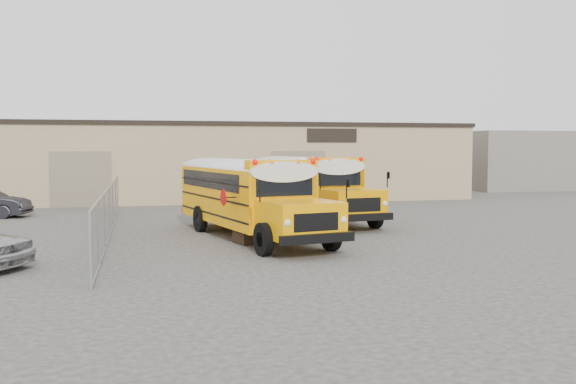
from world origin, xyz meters
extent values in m
plane|color=#343230|center=(0.00, 0.00, 0.00)|extent=(120.00, 120.00, 0.00)
cube|color=tan|center=(0.00, 20.00, 2.25)|extent=(30.00, 10.00, 4.50)
cube|color=black|center=(0.00, 20.00, 4.55)|extent=(30.20, 10.20, 0.25)
cube|color=black|center=(6.00, 14.98, 3.90)|extent=(3.00, 0.08, 0.80)
cube|color=gray|center=(-8.00, 14.98, 1.50)|extent=(3.20, 0.08, 3.00)
cube|color=gray|center=(4.00, 14.98, 1.50)|extent=(3.20, 0.08, 3.00)
cylinder|color=gray|center=(-6.00, -6.00, 0.90)|extent=(0.07, 0.07, 1.80)
cylinder|color=gray|center=(-6.00, -3.00, 0.90)|extent=(0.07, 0.07, 1.80)
cylinder|color=gray|center=(-6.00, 0.00, 0.90)|extent=(0.07, 0.07, 1.80)
cylinder|color=gray|center=(-6.00, 3.00, 0.90)|extent=(0.07, 0.07, 1.80)
cylinder|color=gray|center=(-6.00, 6.00, 0.90)|extent=(0.07, 0.07, 1.80)
cylinder|color=gray|center=(-6.00, 9.00, 0.90)|extent=(0.07, 0.07, 1.80)
cylinder|color=gray|center=(-6.00, 12.00, 0.90)|extent=(0.07, 0.07, 1.80)
cylinder|color=gray|center=(-6.00, 3.00, 1.78)|extent=(0.05, 18.00, 0.05)
cylinder|color=gray|center=(-6.00, 3.00, 0.05)|extent=(0.05, 18.00, 0.05)
cube|color=gray|center=(-6.00, 3.00, 0.90)|extent=(0.02, 18.00, 1.70)
cube|color=gray|center=(24.00, 24.00, 2.20)|extent=(10.00, 8.00, 4.40)
cube|color=#FFA300|center=(-2.52, 7.96, 1.48)|extent=(3.94, 7.63, 1.97)
cube|color=#FFA300|center=(-1.49, 3.37, 1.05)|extent=(2.52, 2.52, 1.10)
cube|color=black|center=(-1.73, 4.42, 2.03)|extent=(1.93, 0.49, 0.72)
cube|color=silver|center=(-2.52, 7.96, 2.61)|extent=(3.95, 7.71, 0.38)
cube|color=#FFA300|center=(-1.78, 4.64, 2.64)|extent=(2.40, 0.98, 0.35)
sphere|color=#E50705|center=(-2.71, 4.20, 2.75)|extent=(0.19, 0.19, 0.19)
sphere|color=#E50705|center=(-0.75, 4.64, 2.75)|extent=(0.19, 0.19, 0.19)
sphere|color=orange|center=(-2.17, 4.32, 2.75)|extent=(0.19, 0.19, 0.19)
sphere|color=orange|center=(-1.29, 4.52, 2.75)|extent=(0.19, 0.19, 0.19)
cube|color=black|center=(-1.24, 2.27, 0.61)|extent=(2.34, 0.72, 0.27)
cube|color=black|center=(-3.34, 11.57, 0.61)|extent=(2.33, 0.70, 0.27)
cube|color=black|center=(-2.52, 7.96, 1.41)|extent=(3.94, 7.50, 0.06)
cube|color=black|center=(-2.59, 8.24, 2.03)|extent=(3.71, 6.52, 0.59)
cylinder|color=black|center=(-2.63, 3.23, 0.50)|extent=(0.48, 1.03, 1.00)
cylinder|color=black|center=(-0.40, 3.73, 0.50)|extent=(0.48, 1.03, 1.00)
cylinder|color=black|center=(-3.96, 9.13, 0.50)|extent=(0.48, 1.03, 1.00)
cylinder|color=black|center=(-1.73, 9.63, 0.50)|extent=(0.48, 1.03, 1.00)
cylinder|color=#BF0505|center=(-3.57, 5.17, 1.60)|extent=(0.15, 0.53, 0.54)
cube|color=#EB9400|center=(1.45, 13.02, 1.47)|extent=(3.48, 7.54, 1.96)
cube|color=#EB9400|center=(2.17, 8.40, 1.05)|extent=(2.40, 2.40, 1.10)
cube|color=black|center=(2.00, 9.45, 2.02)|extent=(1.94, 0.36, 0.72)
cube|color=silver|center=(1.45, 13.02, 2.60)|extent=(3.49, 7.61, 0.38)
cube|color=#EB9400|center=(1.97, 9.67, 2.63)|extent=(2.38, 0.83, 0.34)
sphere|color=#E50705|center=(1.01, 9.30, 2.74)|extent=(0.19, 0.19, 0.19)
sphere|color=#E50705|center=(2.99, 9.61, 2.74)|extent=(0.19, 0.19, 0.19)
sphere|color=orange|center=(1.56, 9.38, 2.74)|extent=(0.19, 0.19, 0.19)
sphere|color=orange|center=(2.45, 9.52, 2.74)|extent=(0.19, 0.19, 0.19)
cube|color=black|center=(2.34, 7.28, 0.61)|extent=(2.34, 0.57, 0.27)
cube|color=black|center=(0.88, 16.66, 0.61)|extent=(2.34, 0.55, 0.27)
cube|color=black|center=(1.45, 13.02, 1.40)|extent=(3.49, 7.40, 0.06)
cube|color=black|center=(1.40, 13.30, 2.02)|extent=(3.33, 6.41, 0.59)
cylinder|color=black|center=(1.03, 8.33, 0.50)|extent=(0.42, 1.02, 0.99)
cylinder|color=black|center=(3.28, 8.68, 0.50)|extent=(0.42, 1.02, 0.99)
cylinder|color=black|center=(0.10, 14.28, 0.50)|extent=(0.42, 1.02, 0.99)
cylinder|color=black|center=(2.35, 14.63, 0.50)|extent=(0.42, 1.02, 0.99)
cylinder|color=#BF0505|center=(0.23, 10.32, 1.59)|extent=(0.11, 0.53, 0.53)
cube|color=black|center=(-1.29, 0.23, 0.49)|extent=(1.20, 1.13, 0.98)
sphere|color=black|center=(-1.29, 0.23, 0.93)|extent=(1.08, 1.08, 1.08)
camera|label=1|loc=(-4.88, -20.84, 3.21)|focal=40.00mm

